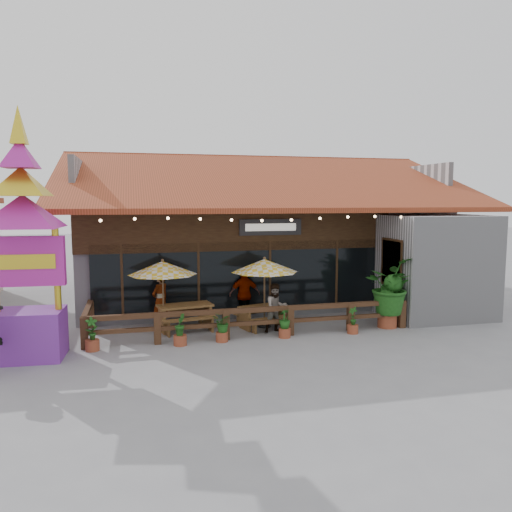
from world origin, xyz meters
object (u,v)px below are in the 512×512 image
object	(u,v)px
umbrella_right	(264,266)
picnic_table_right	(262,313)
picnic_table_left	(185,313)
thai_sign_tower	(23,218)
tropical_plant	(388,287)
umbrella_left	(163,268)

from	to	relation	value
umbrella_right	picnic_table_right	bearing A→B (deg)	-152.38
picnic_table_left	thai_sign_tower	size ratio (longest dim) A/B	0.28
umbrella_right	thai_sign_tower	bearing A→B (deg)	-165.97
umbrella_right	tropical_plant	bearing A→B (deg)	-14.35
thai_sign_tower	tropical_plant	size ratio (longest dim) A/B	3.03
umbrella_right	tropical_plant	xyz separation A→B (m)	(3.88, -0.99, -0.70)
umbrella_left	tropical_plant	bearing A→B (deg)	-10.15
umbrella_right	umbrella_left	bearing A→B (deg)	175.06
umbrella_right	picnic_table_left	world-z (taller)	umbrella_right
umbrella_left	picnic_table_right	xyz separation A→B (m)	(3.15, -0.32, -1.53)
tropical_plant	picnic_table_left	bearing A→B (deg)	168.94
umbrella_left	tropical_plant	distance (m)	7.25
umbrella_right	picnic_table_left	size ratio (longest dim) A/B	1.22
umbrella_right	picnic_table_left	bearing A→B (deg)	174.09
picnic_table_left	picnic_table_right	distance (m)	2.50
thai_sign_tower	picnic_table_right	bearing A→B (deg)	13.87
picnic_table_left	umbrella_left	bearing A→B (deg)	178.80
picnic_table_left	tropical_plant	xyz separation A→B (m)	(6.44, -1.26, 0.76)
thai_sign_tower	tropical_plant	bearing A→B (deg)	3.77
picnic_table_left	thai_sign_tower	distance (m)	5.62
umbrella_left	thai_sign_tower	world-z (taller)	thai_sign_tower
picnic_table_right	thai_sign_tower	xyz separation A→B (m)	(-6.72, -1.66, 3.20)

